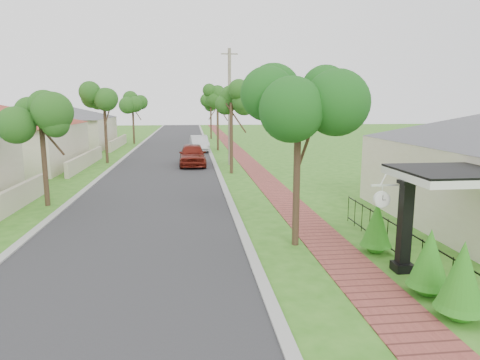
{
  "coord_description": "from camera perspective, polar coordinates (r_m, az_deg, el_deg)",
  "views": [
    {
      "loc": [
        -1.07,
        -11.44,
        4.5
      ],
      "look_at": [
        0.82,
        5.15,
        1.5
      ],
      "focal_mm": 32.0,
      "sensor_mm": 36.0,
      "label": 1
    }
  ],
  "objects": [
    {
      "name": "hedge_row",
      "position": [
        11.5,
        22.95,
        -9.4
      ],
      "size": [
        0.91,
        5.0,
        1.77
      ],
      "color": "#276714",
      "rests_on": "ground"
    },
    {
      "name": "kerb_left",
      "position": [
        32.24,
        -16.42,
        1.75
      ],
      "size": [
        0.3,
        120.0,
        0.1
      ],
      "primitive_type": "cube",
      "color": "#9E9E99",
      "rests_on": "ground"
    },
    {
      "name": "street_trees",
      "position": [
        38.32,
        -9.36,
        10.1
      ],
      "size": [
        10.7,
        37.65,
        5.89
      ],
      "color": "#382619",
      "rests_on": "ground"
    },
    {
      "name": "road",
      "position": [
        31.82,
        -9.93,
        1.9
      ],
      "size": [
        7.0,
        120.0,
        0.02
      ],
      "primitive_type": "cube",
      "color": "#28282B",
      "rests_on": "ground"
    },
    {
      "name": "near_tree",
      "position": [
        13.35,
        7.78,
        9.21
      ],
      "size": [
        2.1,
        2.1,
        5.39
      ],
      "color": "#382619",
      "rests_on": "ground"
    },
    {
      "name": "utility_pole",
      "position": [
        31.57,
        -1.4,
        9.72
      ],
      "size": [
        1.2,
        0.24,
        8.37
      ],
      "color": "gray",
      "rests_on": "ground"
    },
    {
      "name": "parked_car_white",
      "position": [
        40.9,
        -5.45,
        4.86
      ],
      "size": [
        1.87,
        4.56,
        1.47
      ],
      "primitive_type": "imported",
      "rotation": [
        0.0,
        0.0,
        0.07
      ],
      "color": "silver",
      "rests_on": "ground"
    },
    {
      "name": "parked_car_red",
      "position": [
        31.35,
        -6.35,
        3.35
      ],
      "size": [
        1.93,
        4.72,
        1.6
      ],
      "primitive_type": "imported",
      "rotation": [
        0.0,
        0.0,
        0.01
      ],
      "color": "maroon",
      "rests_on": "ground"
    },
    {
      "name": "kerb_right",
      "position": [
        31.81,
        -3.35,
        2.03
      ],
      "size": [
        0.3,
        120.0,
        0.1
      ],
      "primitive_type": "cube",
      "color": "#9E9E99",
      "rests_on": "ground"
    },
    {
      "name": "far_house_grey",
      "position": [
        47.56,
        -23.67,
        6.74
      ],
      "size": [
        15.56,
        15.56,
        4.6
      ],
      "color": "beige",
      "rests_on": "ground"
    },
    {
      "name": "sidewalk",
      "position": [
        32.05,
        1.3,
        2.11
      ],
      "size": [
        1.5,
        120.0,
        0.03
      ],
      "primitive_type": "cube",
      "color": "#95453B",
      "rests_on": "ground"
    },
    {
      "name": "picket_fence",
      "position": [
        13.5,
        20.27,
        -7.55
      ],
      "size": [
        0.03,
        8.02,
        1.0
      ],
      "color": "black",
      "rests_on": "ground"
    },
    {
      "name": "porch_post",
      "position": [
        12.33,
        21.06,
        -6.42
      ],
      "size": [
        0.48,
        0.48,
        2.52
      ],
      "color": "black",
      "rests_on": "ground"
    },
    {
      "name": "ground",
      "position": [
        12.34,
        -1.1,
        -11.2
      ],
      "size": [
        160.0,
        160.0,
        0.0
      ],
      "primitive_type": "plane",
      "color": "#30701A",
      "rests_on": "ground"
    },
    {
      "name": "station_clock",
      "position": [
        12.26,
        18.39,
        -2.35
      ],
      "size": [
        0.77,
        0.13,
        0.65
      ],
      "color": "white",
      "rests_on": "ground"
    }
  ]
}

